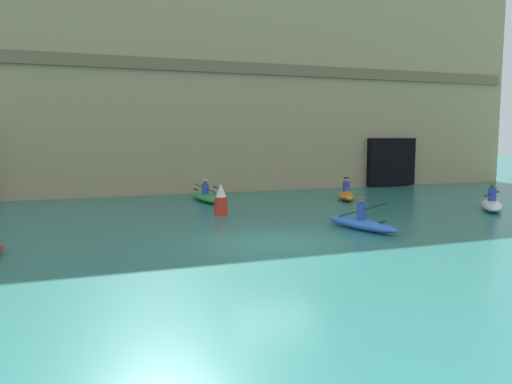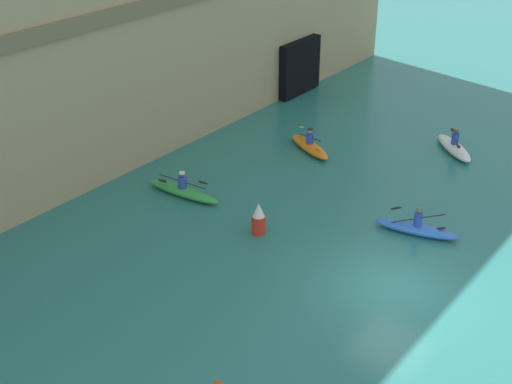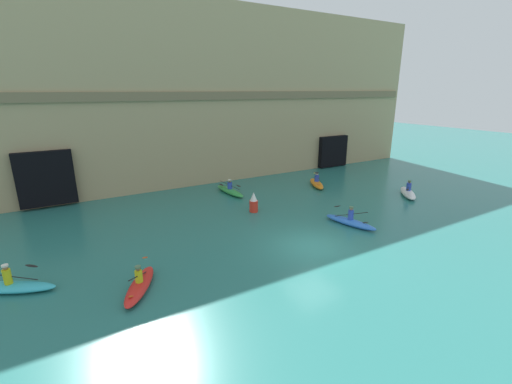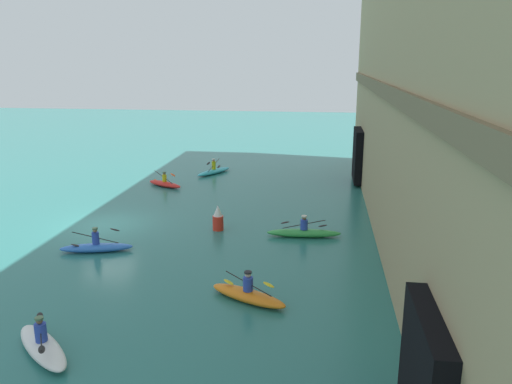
# 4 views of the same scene
# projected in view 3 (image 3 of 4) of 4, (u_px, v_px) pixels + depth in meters

# --- Properties ---
(ground_plane) EXTENTS (120.00, 120.00, 0.00)m
(ground_plane) POSITION_uv_depth(u_px,v_px,m) (313.00, 247.00, 16.88)
(ground_plane) COLOR #28706B
(cliff_bluff) EXTENTS (41.65, 6.81, 13.87)m
(cliff_bluff) POSITION_uv_depth(u_px,v_px,m) (207.00, 96.00, 29.48)
(cliff_bluff) COLOR tan
(cliff_bluff) RESTS_ON ground
(kayak_orange) EXTENTS (2.02, 3.09, 1.13)m
(kayak_orange) POSITION_uv_depth(u_px,v_px,m) (317.00, 183.00, 27.43)
(kayak_orange) COLOR orange
(kayak_orange) RESTS_ON ground
(kayak_green) EXTENTS (0.97, 3.60, 1.07)m
(kayak_green) POSITION_uv_depth(u_px,v_px,m) (230.00, 191.00, 25.46)
(kayak_green) COLOR green
(kayak_green) RESTS_ON ground
(kayak_blue) EXTENTS (1.43, 3.26, 1.12)m
(kayak_blue) POSITION_uv_depth(u_px,v_px,m) (350.00, 221.00, 19.51)
(kayak_blue) COLOR blue
(kayak_blue) RESTS_ON ground
(kayak_white) EXTENTS (2.65, 2.86, 1.16)m
(kayak_white) POSITION_uv_depth(u_px,v_px,m) (408.00, 193.00, 24.91)
(kayak_white) COLOR white
(kayak_white) RESTS_ON ground
(kayak_red) EXTENTS (2.04, 2.89, 1.03)m
(kayak_red) POSITION_uv_depth(u_px,v_px,m) (140.00, 285.00, 13.22)
(kayak_red) COLOR red
(kayak_red) RESTS_ON ground
(kayak_cyan) EXTENTS (3.43, 2.37, 1.13)m
(kayak_cyan) POSITION_uv_depth(u_px,v_px,m) (10.00, 286.00, 13.12)
(kayak_cyan) COLOR #33B2C6
(kayak_cyan) RESTS_ON ground
(marker_buoy) EXTENTS (0.54, 0.54, 1.28)m
(marker_buoy) POSITION_uv_depth(u_px,v_px,m) (254.00, 203.00, 21.58)
(marker_buoy) COLOR red
(marker_buoy) RESTS_ON ground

